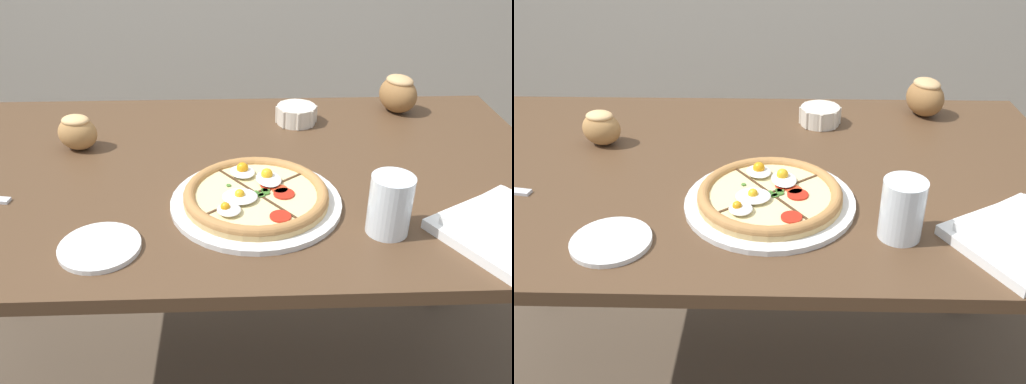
% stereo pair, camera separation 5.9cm
% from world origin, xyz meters
% --- Properties ---
extents(dining_table, '(1.54, 0.87, 0.76)m').
position_xyz_m(dining_table, '(0.00, 0.00, 0.67)').
color(dining_table, '#513823').
rests_on(dining_table, ground_plane).
extents(pizza, '(0.35, 0.35, 0.06)m').
position_xyz_m(pizza, '(0.07, -0.16, 0.78)').
color(pizza, white).
rests_on(pizza, dining_table).
extents(ramekin_bowl, '(0.11, 0.11, 0.05)m').
position_xyz_m(ramekin_bowl, '(0.19, 0.26, 0.78)').
color(ramekin_bowl, silver).
rests_on(ramekin_bowl, dining_table).
extents(napkin_folded, '(0.31, 0.30, 0.04)m').
position_xyz_m(napkin_folded, '(0.54, -0.28, 0.78)').
color(napkin_folded, white).
rests_on(napkin_folded, dining_table).
extents(bread_piece_near, '(0.11, 0.09, 0.09)m').
position_xyz_m(bread_piece_near, '(-0.36, 0.12, 0.81)').
color(bread_piece_near, '#B27F47').
rests_on(bread_piece_near, dining_table).
extents(bread_piece_mid, '(0.14, 0.15, 0.11)m').
position_xyz_m(bread_piece_mid, '(0.49, 0.32, 0.81)').
color(bread_piece_mid, olive).
rests_on(bread_piece_mid, dining_table).
extents(water_glass, '(0.08, 0.08, 0.12)m').
position_xyz_m(water_glass, '(0.32, -0.26, 0.81)').
color(water_glass, white).
rests_on(water_glass, dining_table).
extents(side_saucer, '(0.15, 0.15, 0.01)m').
position_xyz_m(side_saucer, '(-0.22, -0.30, 0.76)').
color(side_saucer, white).
rests_on(side_saucer, dining_table).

